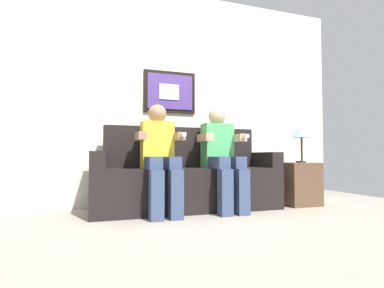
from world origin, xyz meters
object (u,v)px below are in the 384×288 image
person_on_left (160,153)px  side_table_right (298,184)px  couch (187,181)px  spare_remote_on_table (304,162)px  person_on_right (222,153)px  table_lamp (301,132)px

person_on_left → side_table_right: person_on_left is taller
couch → spare_remote_on_table: (1.40, -0.16, 0.20)m
side_table_right → couch: bearing=175.5°
person_on_right → spare_remote_on_table: 1.06m
person_on_right → table_lamp: person_on_right is taller
couch → person_on_left: person_on_left is taller
couch → person_on_right: size_ratio=1.81×
person_on_left → person_on_right: bearing=0.0°
couch → table_lamp: (1.39, -0.13, 0.55)m
person_on_right → spare_remote_on_table: size_ratio=8.54×
table_lamp → spare_remote_on_table: size_ratio=3.54×
couch → spare_remote_on_table: 1.42m
couch → table_lamp: table_lamp is taller
person_on_left → couch: bearing=26.4°
side_table_right → table_lamp: size_ratio=1.09×
side_table_right → table_lamp: (0.04, -0.03, 0.61)m
side_table_right → spare_remote_on_table: bearing=-47.5°
person_on_left → table_lamp: size_ratio=2.41×
side_table_right → person_on_left: bearing=-177.9°
person_on_left → person_on_right: size_ratio=1.00×
person_on_left → side_table_right: 1.73m
couch → side_table_right: bearing=-4.5°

